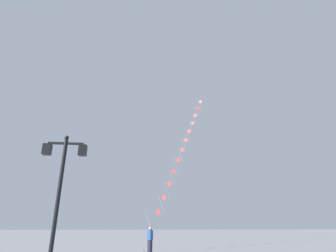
{
  "coord_description": "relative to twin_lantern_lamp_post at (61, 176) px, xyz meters",
  "views": [
    {
      "loc": [
        0.24,
        -2.17,
        1.86
      ],
      "look_at": [
        2.39,
        17.39,
        9.2
      ],
      "focal_mm": 28.17,
      "sensor_mm": 36.0,
      "label": 1
    }
  ],
  "objects": [
    {
      "name": "twin_lantern_lamp_post",
      "position": [
        0.0,
        0.0,
        0.0
      ],
      "size": [
        1.57,
        0.28,
        5.02
      ],
      "color": "black",
      "rests_on": "ground_plane"
    },
    {
      "name": "kite_flyer",
      "position": [
        3.67,
        8.94,
        -2.57
      ],
      "size": [
        0.45,
        0.61,
        1.71
      ],
      "rotation": [
        0.0,
        0.0,
        1.04
      ],
      "color": "#1E1E2D",
      "rests_on": "ground_plane"
    },
    {
      "name": "kite_train",
      "position": [
        6.87,
        14.64,
        5.15
      ],
      "size": [
        6.76,
        8.38,
        16.02
      ],
      "color": "brown",
      "rests_on": "ground_plane"
    },
    {
      "name": "ground_plane",
      "position": [
        2.54,
        12.3,
        -3.47
      ],
      "size": [
        160.0,
        160.0,
        0.0
      ],
      "primitive_type": "plane",
      "color": "gray"
    }
  ]
}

